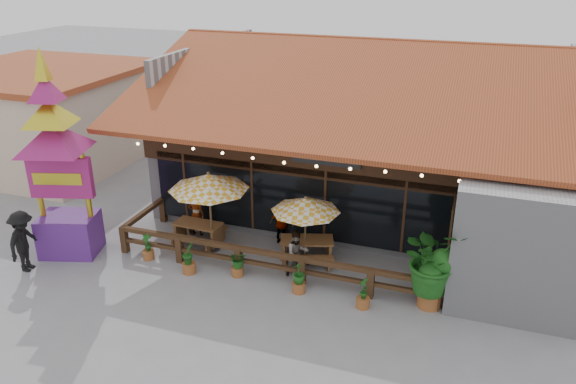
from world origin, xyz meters
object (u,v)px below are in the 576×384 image
at_px(picnic_table_left, 198,230).
at_px(tropical_plant, 434,261).
at_px(umbrella_left, 209,182).
at_px(picnic_table_right, 307,246).
at_px(pedestrian, 24,241).
at_px(thai_sign_tower, 55,142).
at_px(umbrella_right, 306,205).

height_order(picnic_table_left, tropical_plant, tropical_plant).
distance_m(umbrella_left, picnic_table_right, 3.65).
bearing_deg(tropical_plant, umbrella_left, 172.32).
bearing_deg(tropical_plant, picnic_table_left, 171.29).
height_order(picnic_table_right, pedestrian, pedestrian).
bearing_deg(umbrella_left, thai_sign_tower, -158.76).
xyz_separation_m(umbrella_left, tropical_plant, (7.03, -0.95, -0.97)).
bearing_deg(thai_sign_tower, umbrella_left, 21.24).
bearing_deg(pedestrian, umbrella_right, -76.50).
bearing_deg(picnic_table_right, umbrella_right, -112.66).
bearing_deg(pedestrian, umbrella_left, -66.29).
xyz_separation_m(picnic_table_left, tropical_plant, (7.64, -1.17, 0.90)).
relative_size(umbrella_right, pedestrian, 1.29).
relative_size(umbrella_right, thai_sign_tower, 0.36).
height_order(umbrella_right, thai_sign_tower, thai_sign_tower).
relative_size(picnic_table_left, picnic_table_right, 0.81).
relative_size(tropical_plant, pedestrian, 1.26).
distance_m(umbrella_left, tropical_plant, 7.16).
xyz_separation_m(umbrella_right, picnic_table_left, (-3.72, 0.04, -1.47)).
distance_m(tropical_plant, pedestrian, 11.96).
height_order(umbrella_right, picnic_table_left, umbrella_right).
xyz_separation_m(thai_sign_tower, tropical_plant, (11.24, 0.69, -2.31)).
relative_size(thai_sign_tower, pedestrian, 3.62).
height_order(picnic_table_right, thai_sign_tower, thai_sign_tower).
xyz_separation_m(umbrella_right, picnic_table_right, (0.03, 0.08, -1.44)).
relative_size(umbrella_left, picnic_table_left, 2.00).
bearing_deg(picnic_table_left, umbrella_right, -0.66).
bearing_deg(picnic_table_right, umbrella_left, -175.26).
height_order(umbrella_left, picnic_table_right, umbrella_left).
bearing_deg(umbrella_left, picnic_table_right, 4.74).
xyz_separation_m(umbrella_left, thai_sign_tower, (-4.21, -1.64, 1.35)).
bearing_deg(umbrella_right, picnic_table_right, 67.34).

